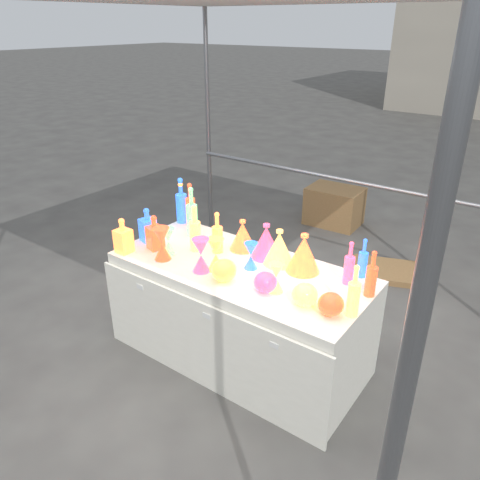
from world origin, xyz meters
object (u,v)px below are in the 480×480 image
Objects in this scene: decanter_0 at (123,235)px; lampshade_0 at (243,235)px; bottle_0 at (181,202)px; globe_0 at (224,272)px; cardboard_box_closed at (334,206)px; hourglass_0 at (162,244)px; display_table at (239,313)px.

lampshade_0 is (0.67, 0.54, -0.02)m from decanter_0.
bottle_0 is 1.05m from globe_0.
lampshade_0 is at bearing -83.21° from cardboard_box_closed.
cardboard_box_closed is 2.40× the size of decanter_0.
decanter_0 is (-0.27, -3.02, 0.65)m from cardboard_box_closed.
bottle_0 is 2.12× the size of globe_0.
bottle_0 is at bearing 94.39° from decanter_0.
hourglass_0 is (0.34, -0.58, -0.06)m from bottle_0.
hourglass_0 is at bearing -133.33° from lampshade_0.
bottle_0 reaches higher than display_table.
decanter_0 is at bearing -97.46° from cardboard_box_closed.
display_table is 2.77m from cardboard_box_closed.
display_table is 11.20× the size of globe_0.
bottle_0 reaches higher than lampshade_0.
globe_0 is 0.48m from lampshade_0.
decanter_0 is 0.85m from globe_0.
globe_0 is at bearing -81.27° from cardboard_box_closed.
lampshade_0 is (0.36, 0.46, -0.00)m from hourglass_0.
globe_0 is 0.71× the size of lampshade_0.
decanter_0 is at bearing -146.00° from lampshade_0.
decanter_0 is at bearing -164.74° from hourglass_0.
globe_0 is (0.54, 0.01, -0.05)m from hourglass_0.
display_table is 7.74× the size of hourglass_0.
hourglass_0 is at bearing -91.65° from cardboard_box_closed.
display_table is at bearing 98.15° from globe_0.
hourglass_0 reaches higher than cardboard_box_closed.
cardboard_box_closed is 2.66× the size of hourglass_0.
display_table is 1.00m from decanter_0.
lampshade_0 is at bearing 120.95° from display_table.
cardboard_box_closed is at bearing 86.02° from decanter_0.
lampshade_0 is at bearing 111.28° from globe_0.
bottle_0 is 1.47× the size of hourglass_0.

